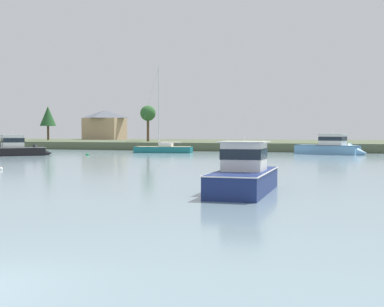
# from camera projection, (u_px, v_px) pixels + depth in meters

# --- Properties ---
(far_shore_bank) EXTENTS (206.18, 51.24, 1.49)m
(far_shore_bank) POSITION_uv_depth(u_px,v_px,m) (334.00, 145.00, 106.95)
(far_shore_bank) COLOR #4C563D
(far_shore_bank) RESTS_ON ground
(dinghy_grey) EXTENTS (3.84, 2.25, 0.69)m
(dinghy_grey) POSITION_uv_depth(u_px,v_px,m) (244.00, 154.00, 74.41)
(dinghy_grey) COLOR gray
(dinghy_grey) RESTS_ON ground
(cruiser_black) EXTENTS (9.36, 10.07, 5.20)m
(cruiser_black) POSITION_uv_depth(u_px,v_px,m) (18.00, 151.00, 72.55)
(cruiser_black) COLOR black
(cruiser_black) RESTS_ON ground
(cruiser_navy) EXTENTS (3.25, 9.15, 5.02)m
(cruiser_navy) POSITION_uv_depth(u_px,v_px,m) (246.00, 181.00, 28.15)
(cruiser_navy) COLOR navy
(cruiser_navy) RESTS_ON ground
(sailboat_teal) EXTENTS (9.72, 4.31, 14.80)m
(sailboat_teal) POSITION_uv_depth(u_px,v_px,m) (163.00, 151.00, 82.79)
(sailboat_teal) COLOR #196B70
(sailboat_teal) RESTS_ON ground
(cruiser_skyblue) EXTENTS (11.11, 5.66, 5.84)m
(cruiser_skyblue) POSITION_uv_depth(u_px,v_px,m) (334.00, 150.00, 76.10)
(cruiser_skyblue) COLOR #669ECC
(cruiser_skyblue) RESTS_ON ground
(mooring_buoy_green) EXTENTS (0.48, 0.48, 0.53)m
(mooring_buoy_green) POSITION_uv_depth(u_px,v_px,m) (87.00, 155.00, 73.40)
(mooring_buoy_green) COLOR #1E8C47
(mooring_buoy_green) RESTS_ON ground
(mooring_buoy_white) EXTENTS (0.41, 0.41, 0.46)m
(mooring_buoy_white) POSITION_uv_depth(u_px,v_px,m) (1.00, 169.00, 44.28)
(mooring_buoy_white) COLOR white
(mooring_buoy_white) RESTS_ON ground
(shore_tree_left_mid) EXTENTS (4.06, 4.06, 8.54)m
(shore_tree_left_mid) POSITION_uv_depth(u_px,v_px,m) (48.00, 116.00, 127.76)
(shore_tree_left_mid) COLOR brown
(shore_tree_left_mid) RESTS_ON far_shore_bank
(shore_tree_far_right) EXTENTS (3.25, 3.25, 7.53)m
(shore_tree_far_right) POSITION_uv_depth(u_px,v_px,m) (148.00, 114.00, 106.01)
(shore_tree_far_right) COLOR brown
(shore_tree_far_right) RESTS_ON far_shore_bank
(cottage_near_water) EXTENTS (10.76, 8.04, 8.02)m
(cottage_near_water) POSITION_uv_depth(u_px,v_px,m) (105.00, 124.00, 138.53)
(cottage_near_water) COLOR tan
(cottage_near_water) RESTS_ON far_shore_bank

